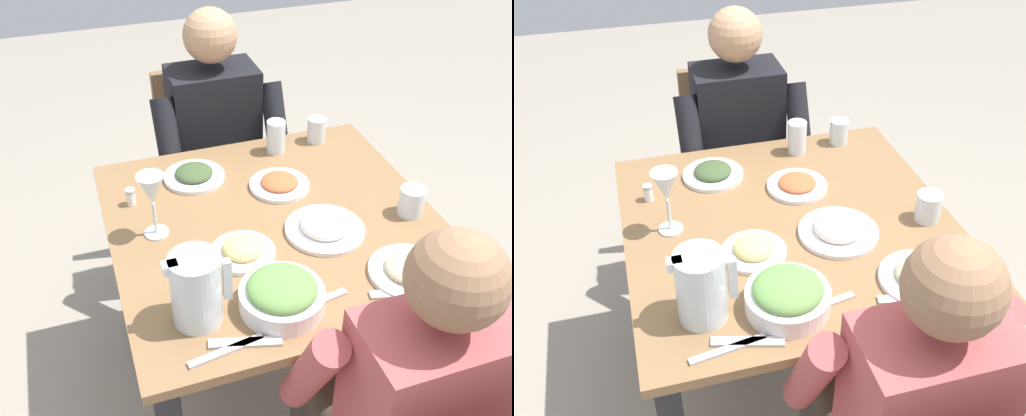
% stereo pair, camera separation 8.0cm
% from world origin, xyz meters
% --- Properties ---
extents(ground_plane, '(8.00, 8.00, 0.00)m').
position_xyz_m(ground_plane, '(0.00, 0.00, 0.00)').
color(ground_plane, gray).
extents(dining_table, '(0.95, 0.95, 0.75)m').
position_xyz_m(dining_table, '(0.00, 0.00, 0.63)').
color(dining_table, olive).
rests_on(dining_table, ground_plane).
extents(chair_far, '(0.40, 0.40, 0.88)m').
position_xyz_m(chair_far, '(-0.01, 0.77, 0.49)').
color(chair_far, brown).
rests_on(chair_far, ground_plane).
extents(diner_near, '(0.48, 0.53, 1.17)m').
position_xyz_m(diner_near, '(0.09, -0.56, 0.64)').
color(diner_near, '#B24C4C').
rests_on(diner_near, ground_plane).
extents(diner_far, '(0.48, 0.53, 1.17)m').
position_xyz_m(diner_far, '(-0.01, 0.56, 0.64)').
color(diner_far, black).
rests_on(diner_far, ground_plane).
extents(water_pitcher, '(0.16, 0.12, 0.19)m').
position_xyz_m(water_pitcher, '(-0.30, -0.29, 0.84)').
color(water_pitcher, silver).
rests_on(water_pitcher, dining_table).
extents(salad_bowl, '(0.21, 0.21, 0.09)m').
position_xyz_m(salad_bowl, '(-0.10, -0.32, 0.79)').
color(salad_bowl, white).
rests_on(salad_bowl, dining_table).
extents(plate_beans, '(0.22, 0.22, 0.04)m').
position_xyz_m(plate_beans, '(0.25, -0.32, 0.76)').
color(plate_beans, white).
rests_on(plate_beans, dining_table).
extents(plate_dolmas, '(0.20, 0.20, 0.04)m').
position_xyz_m(plate_dolmas, '(-0.17, 0.30, 0.76)').
color(plate_dolmas, white).
rests_on(plate_dolmas, dining_table).
extents(plate_rice_curry, '(0.19, 0.19, 0.04)m').
position_xyz_m(plate_rice_curry, '(0.07, 0.17, 0.76)').
color(plate_rice_curry, white).
rests_on(plate_rice_curry, dining_table).
extents(plate_fries, '(0.18, 0.18, 0.05)m').
position_xyz_m(plate_fries, '(-0.13, -0.11, 0.76)').
color(plate_fries, white).
rests_on(plate_fries, dining_table).
extents(plate_yoghurt, '(0.23, 0.23, 0.06)m').
position_xyz_m(plate_yoghurt, '(0.12, -0.08, 0.77)').
color(plate_yoghurt, white).
rests_on(plate_yoghurt, dining_table).
extents(water_glass_near_right, '(0.06, 0.06, 0.11)m').
position_xyz_m(water_glass_near_right, '(0.14, 0.38, 0.80)').
color(water_glass_near_right, silver).
rests_on(water_glass_near_right, dining_table).
extents(water_glass_far_left, '(0.06, 0.06, 0.09)m').
position_xyz_m(water_glass_far_left, '(0.30, 0.40, 0.79)').
color(water_glass_far_left, silver).
rests_on(water_glass_far_left, dining_table).
extents(water_glass_center, '(0.07, 0.07, 0.09)m').
position_xyz_m(water_glass_center, '(0.39, -0.09, 0.79)').
color(water_glass_center, silver).
rests_on(water_glass_center, dining_table).
extents(wine_glass, '(0.08, 0.08, 0.20)m').
position_xyz_m(wine_glass, '(-0.34, 0.06, 0.89)').
color(wine_glass, silver).
rests_on(wine_glass, dining_table).
extents(salt_shaker, '(0.03, 0.03, 0.05)m').
position_xyz_m(salt_shaker, '(-0.38, 0.22, 0.77)').
color(salt_shaker, white).
rests_on(salt_shaker, dining_table).
extents(fork_near, '(0.17, 0.07, 0.01)m').
position_xyz_m(fork_near, '(-0.22, -0.40, 0.75)').
color(fork_near, silver).
rests_on(fork_near, dining_table).
extents(knife_near, '(0.19, 0.05, 0.01)m').
position_xyz_m(knife_near, '(-0.02, -0.34, 0.75)').
color(knife_near, silver).
rests_on(knife_near, dining_table).
extents(fork_far, '(0.17, 0.07, 0.01)m').
position_xyz_m(fork_far, '(0.20, -0.38, 0.75)').
color(fork_far, silver).
rests_on(fork_far, dining_table).
extents(knife_far, '(0.19, 0.05, 0.01)m').
position_xyz_m(knife_far, '(-0.27, -0.41, 0.75)').
color(knife_far, silver).
rests_on(knife_far, dining_table).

